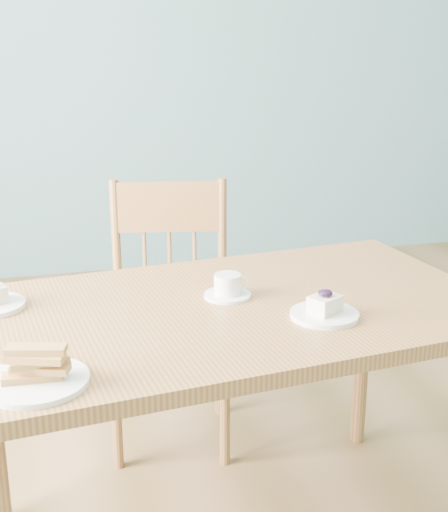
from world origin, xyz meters
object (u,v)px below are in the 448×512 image
at_px(coffee_cup, 228,287).
at_px(biscotti_plate, 35,372).
at_px(cheesecake_plate_near, 325,310).
at_px(dining_chair, 170,313).
at_px(dining_table, 231,331).

bearing_deg(coffee_cup, biscotti_plate, -135.67).
relative_size(coffee_cup, biscotti_plate, 0.58).
distance_m(cheesecake_plate_near, biscotti_plate, 0.69).
distance_m(coffee_cup, biscotti_plate, 0.60).
bearing_deg(dining_chair, cheesecake_plate_near, -60.24).
height_order(cheesecake_plate_near, biscotti_plate, biscotti_plate).
relative_size(dining_table, dining_chair, 1.57).
height_order(dining_chair, biscotti_plate, dining_chair).
bearing_deg(biscotti_plate, cheesecake_plate_near, 14.29).
bearing_deg(dining_chair, dining_table, -73.97).
bearing_deg(cheesecake_plate_near, dining_chair, 108.01).
relative_size(cheesecake_plate_near, coffee_cup, 1.36).
bearing_deg(coffee_cup, dining_chair, 103.07).
height_order(coffee_cup, biscotti_plate, biscotti_plate).
xyz_separation_m(dining_table, dining_chair, (-0.04, 0.60, -0.18)).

